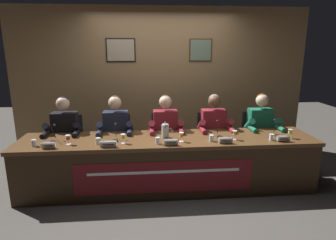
{
  "coord_description": "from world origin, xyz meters",
  "views": [
    {
      "loc": [
        -0.32,
        -3.69,
        1.91
      ],
      "look_at": [
        0.0,
        0.0,
        0.97
      ],
      "focal_mm": 30.57,
      "sensor_mm": 36.0,
      "label": 1
    }
  ],
  "objects_px": {
    "water_cup_right": "(211,138)",
    "juice_glass_far_right": "(290,132)",
    "juice_glass_far_left": "(68,138)",
    "panelist_center": "(166,130)",
    "nameplate_far_right": "(283,139)",
    "water_cup_far_right": "(272,138)",
    "nameplate_left": "(108,144)",
    "chair_far_right": "(255,141)",
    "panelist_left": "(116,131)",
    "juice_glass_right": "(235,133)",
    "juice_glass_left": "(123,137)",
    "water_cup_left": "(98,141)",
    "chair_right": "(211,142)",
    "nameplate_right": "(226,140)",
    "conference_table": "(169,156)",
    "chair_center": "(165,143)",
    "microphone_far_left": "(53,136)",
    "chair_far_left": "(69,146)",
    "panelist_far_right": "(262,128)",
    "water_cup_center": "(158,141)",
    "microphone_left": "(116,135)",
    "juice_glass_center": "(181,135)",
    "panelist_far_left": "(64,133)",
    "microphone_far_right": "(277,130)",
    "nameplate_center": "(171,142)",
    "microphone_right": "(219,131)",
    "microphone_center": "(166,133)",
    "water_pitcher_central": "(165,131)",
    "chair_left": "(118,145)",
    "water_cup_far_left": "(34,143)",
    "nameplate_far_left": "(49,145)"
  },
  "relations": [
    {
      "from": "chair_far_left",
      "to": "microphone_center",
      "type": "relative_size",
      "value": 4.21
    },
    {
      "from": "microphone_left",
      "to": "chair_far_right",
      "type": "xyz_separation_m",
      "value": [
        2.17,
        0.64,
        -0.35
      ]
    },
    {
      "from": "juice_glass_left",
      "to": "water_cup_left",
      "type": "xyz_separation_m",
      "value": [
        -0.31,
        -0.01,
        -0.05
      ]
    },
    {
      "from": "water_cup_center",
      "to": "chair_right",
      "type": "relative_size",
      "value": 0.09
    },
    {
      "from": "chair_left",
      "to": "chair_right",
      "type": "height_order",
      "value": "same"
    },
    {
      "from": "chair_far_right",
      "to": "nameplate_far_right",
      "type": "bearing_deg",
      "value": -89.36
    },
    {
      "from": "water_cup_left",
      "to": "juice_glass_far_right",
      "type": "xyz_separation_m",
      "value": [
        2.54,
        0.03,
        0.05
      ]
    },
    {
      "from": "nameplate_left",
      "to": "chair_far_right",
      "type": "xyz_separation_m",
      "value": [
        2.24,
        0.9,
        -0.32
      ]
    },
    {
      "from": "juice_glass_far_left",
      "to": "nameplate_center",
      "type": "xyz_separation_m",
      "value": [
        1.29,
        -0.15,
        -0.05
      ]
    },
    {
      "from": "panelist_center",
      "to": "water_pitcher_central",
      "type": "height_order",
      "value": "panelist_center"
    },
    {
      "from": "juice_glass_center",
      "to": "water_cup_center",
      "type": "relative_size",
      "value": 1.46
    },
    {
      "from": "chair_far_left",
      "to": "panelist_far_left",
      "type": "relative_size",
      "value": 0.74
    },
    {
      "from": "panelist_far_right",
      "to": "water_pitcher_central",
      "type": "relative_size",
      "value": 5.89
    },
    {
      "from": "chair_center",
      "to": "nameplate_far_left",
      "type": "bearing_deg",
      "value": -149.08
    },
    {
      "from": "microphone_far_left",
      "to": "microphone_far_right",
      "type": "relative_size",
      "value": 1.0
    },
    {
      "from": "conference_table",
      "to": "chair_center",
      "type": "xyz_separation_m",
      "value": [
        0.0,
        0.7,
        -0.06
      ]
    },
    {
      "from": "chair_far_left",
      "to": "nameplate_far_right",
      "type": "xyz_separation_m",
      "value": [
        2.96,
        -0.87,
        0.32
      ]
    },
    {
      "from": "water_cup_right",
      "to": "juice_glass_far_right",
      "type": "bearing_deg",
      "value": 1.91
    },
    {
      "from": "chair_far_left",
      "to": "panelist_left",
      "type": "xyz_separation_m",
      "value": [
        0.74,
        -0.2,
        0.28
      ]
    },
    {
      "from": "panelist_left",
      "to": "chair_right",
      "type": "height_order",
      "value": "panelist_left"
    },
    {
      "from": "juice_glass_left",
      "to": "water_cup_far_right",
      "type": "xyz_separation_m",
      "value": [
        1.94,
        -0.04,
        -0.05
      ]
    },
    {
      "from": "juice_glass_far_left",
      "to": "panelist_center",
      "type": "distance_m",
      "value": 1.4
    },
    {
      "from": "panelist_center",
      "to": "water_cup_right",
      "type": "bearing_deg",
      "value": -46.53
    },
    {
      "from": "nameplate_far_right",
      "to": "microphone_far_right",
      "type": "bearing_deg",
      "value": 83.91
    },
    {
      "from": "water_cup_left",
      "to": "nameplate_far_right",
      "type": "relative_size",
      "value": 0.51
    },
    {
      "from": "water_cup_far_left",
      "to": "chair_right",
      "type": "bearing_deg",
      "value": 17.96
    },
    {
      "from": "panelist_left",
      "to": "juice_glass_right",
      "type": "bearing_deg",
      "value": -18.66
    },
    {
      "from": "water_cup_far_right",
      "to": "water_cup_center",
      "type": "bearing_deg",
      "value": -179.49
    },
    {
      "from": "juice_glass_left",
      "to": "chair_center",
      "type": "xyz_separation_m",
      "value": [
        0.59,
        0.77,
        -0.37
      ]
    },
    {
      "from": "microphone_center",
      "to": "chair_far_right",
      "type": "relative_size",
      "value": 0.24
    },
    {
      "from": "chair_center",
      "to": "juice_glass_far_right",
      "type": "xyz_separation_m",
      "value": [
        1.64,
        -0.75,
        0.37
      ]
    },
    {
      "from": "chair_right",
      "to": "microphone_far_right",
      "type": "xyz_separation_m",
      "value": [
        0.78,
        -0.61,
        0.35
      ]
    },
    {
      "from": "nameplate_right",
      "to": "water_cup_far_right",
      "type": "xyz_separation_m",
      "value": [
        0.64,
        0.07,
        -0.0
      ]
    },
    {
      "from": "chair_far_left",
      "to": "water_pitcher_central",
      "type": "relative_size",
      "value": 4.33
    },
    {
      "from": "panelist_left",
      "to": "panelist_far_right",
      "type": "bearing_deg",
      "value": 0.0
    },
    {
      "from": "juice_glass_left",
      "to": "juice_glass_far_left",
      "type": "bearing_deg",
      "value": 178.49
    },
    {
      "from": "water_cup_right",
      "to": "nameplate_right",
      "type": "bearing_deg",
      "value": -31.17
    },
    {
      "from": "panelist_far_left",
      "to": "microphone_left",
      "type": "bearing_deg",
      "value": -29.23
    },
    {
      "from": "water_cup_center",
      "to": "nameplate_right",
      "type": "height_order",
      "value": "water_cup_center"
    },
    {
      "from": "juice_glass_far_left",
      "to": "juice_glass_far_right",
      "type": "xyz_separation_m",
      "value": [
        2.92,
        0.01,
        0.0
      ]
    },
    {
      "from": "microphone_far_left",
      "to": "chair_right",
      "type": "xyz_separation_m",
      "value": [
        2.24,
        0.62,
        -0.35
      ]
    },
    {
      "from": "microphone_right",
      "to": "microphone_far_right",
      "type": "distance_m",
      "value": 0.82
    },
    {
      "from": "microphone_far_left",
      "to": "chair_far_right",
      "type": "distance_m",
      "value": 3.06
    },
    {
      "from": "panelist_far_left",
      "to": "chair_center",
      "type": "distance_m",
      "value": 1.52
    },
    {
      "from": "nameplate_far_right",
      "to": "water_cup_far_right",
      "type": "height_order",
      "value": "water_cup_far_right"
    },
    {
      "from": "chair_left",
      "to": "panelist_left",
      "type": "distance_m",
      "value": 0.34
    },
    {
      "from": "conference_table",
      "to": "microphone_left",
      "type": "relative_size",
      "value": 18.46
    },
    {
      "from": "nameplate_left",
      "to": "juice_glass_far_right",
      "type": "distance_m",
      "value": 2.41
    },
    {
      "from": "panelist_far_right",
      "to": "juice_glass_far_left",
      "type": "bearing_deg",
      "value": -168.62
    },
    {
      "from": "juice_glass_far_left",
      "to": "chair_right",
      "type": "xyz_separation_m",
      "value": [
        2.02,
        0.75,
        -0.37
      ]
    }
  ]
}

